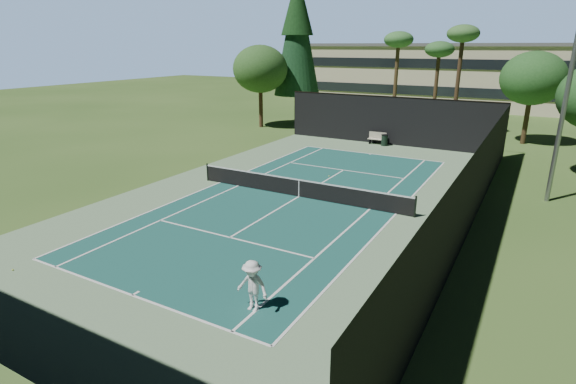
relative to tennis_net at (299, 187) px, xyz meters
name	(u,v)px	position (x,y,z in m)	size (l,w,h in m)	color
ground	(299,197)	(0.00, 0.00, -0.56)	(160.00, 160.00, 0.00)	#395A22
apron_slab	(299,197)	(0.00, 0.00, -0.55)	(18.00, 32.00, 0.01)	#6A8E63
court_surface	(299,197)	(0.00, 0.00, -0.55)	(10.97, 23.77, 0.01)	#19524A
court_lines	(299,197)	(0.00, 0.00, -0.54)	(11.07, 23.87, 0.01)	white
tennis_net	(299,187)	(0.00, 0.00, 0.00)	(12.90, 0.10, 1.10)	black
fence	(300,162)	(0.00, 0.06, 1.45)	(18.04, 32.05, 4.03)	black
player	(252,286)	(4.00, -10.59, 0.30)	(1.11, 0.64, 1.71)	white
tennis_ball_a	(13,270)	(-5.26, -12.82, -0.52)	(0.07, 0.07, 0.07)	#D1E634
tennis_ball_b	(305,183)	(-0.88, 2.45, -0.52)	(0.07, 0.07, 0.07)	yellow
tennis_ball_c	(329,176)	(-0.22, 4.53, -0.52)	(0.07, 0.07, 0.07)	yellow
tennis_ball_d	(256,167)	(-5.55, 4.09, -0.52)	(0.07, 0.07, 0.07)	#D7E634
park_bench	(377,138)	(-0.79, 15.60, -0.01)	(1.50, 0.45, 1.02)	beige
trash_bin	(384,140)	(-0.06, 15.30, -0.08)	(0.56, 0.56, 0.95)	black
pine_tree	(297,29)	(-12.00, 22.00, 9.00)	(4.80, 4.80, 15.00)	#44311D
palm_a	(398,43)	(-2.00, 24.00, 7.63)	(2.80, 2.80, 9.32)	#4E3A21
palm_b	(439,52)	(1.50, 26.00, 6.80)	(2.80, 2.80, 8.42)	#47331E
palm_c	(463,38)	(4.00, 23.00, 8.05)	(2.80, 2.80, 9.77)	#412D1C
decid_tree_a	(533,79)	(10.00, 22.00, 4.86)	(5.12, 5.12, 7.62)	#43321C
decid_tree_c	(260,69)	(-14.00, 18.00, 5.21)	(5.44, 5.44, 8.09)	#4E3221
campus_building	(456,75)	(0.00, 45.98, 3.65)	(40.50, 12.50, 8.30)	beige
light_pole	(570,78)	(12.00, 6.00, 5.90)	(0.90, 0.25, 12.22)	gray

